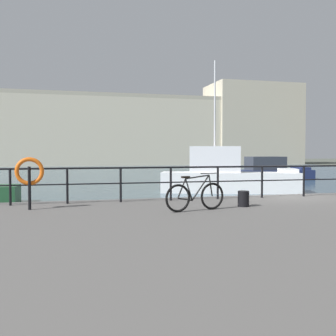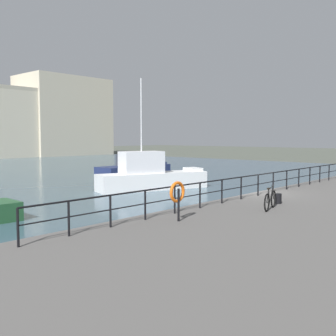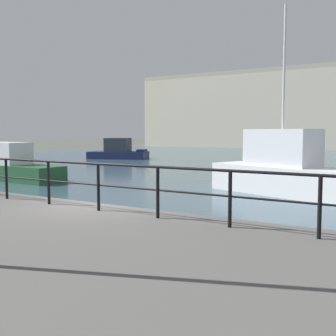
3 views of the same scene
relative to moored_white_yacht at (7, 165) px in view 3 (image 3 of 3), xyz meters
The scene contains 6 objects.
ground_plane 15.57m from the moored_white_yacht, 29.32° to the right, with size 240.00×240.00×0.00m, color #4C5147.
water_basin 26.35m from the moored_white_yacht, 59.02° to the left, with size 80.00×60.00×0.01m, color #385160.
moored_white_yacht is the anchor object (origin of this frame).
moored_small_launch 15.93m from the moored_white_yacht, ahead, with size 8.55×4.59×8.06m.
moored_blue_motorboat 19.08m from the moored_white_yacht, 108.95° to the left, with size 6.43×4.52×2.11m.
quay_railing 15.13m from the moored_white_yacht, 33.62° to the right, with size 25.43×0.07×1.08m.
Camera 3 is at (6.79, -7.82, 2.71)m, focal length 44.68 mm.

